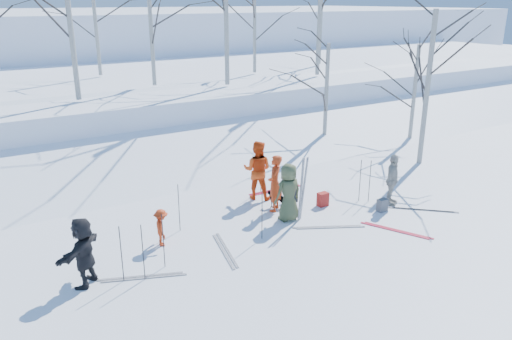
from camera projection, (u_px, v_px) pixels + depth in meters
ground at (285, 230)px, 13.56m from camera, size 120.00×120.00×0.00m
snow_ramp at (180, 159)px, 19.12m from camera, size 70.00×9.49×4.12m
snow_plateau at (104, 96)px, 26.87m from camera, size 70.00×18.00×2.20m
far_hill at (34, 47)px, 43.40m from camera, size 90.00×30.00×6.00m
skier_olive_center at (288, 192)px, 13.95m from camera, size 0.81×0.53×1.67m
skier_red_north at (275, 183)px, 14.58m from camera, size 0.73×0.73×1.71m
skier_redor_behind at (257, 170)px, 15.47m from camera, size 1.14×1.14×1.86m
skier_red_seated at (161, 228)px, 12.59m from camera, size 0.51×0.70×0.98m
skier_cream_east at (392, 180)px, 15.04m from camera, size 0.99×0.82×1.58m
skier_grey_west at (83, 252)px, 10.75m from camera, size 1.37×1.37×1.59m
dog at (277, 199)px, 15.02m from camera, size 0.64×0.59×0.50m
upright_ski_left at (301, 190)px, 13.83m from camera, size 0.08×0.16×1.90m
upright_ski_right at (304, 189)px, 13.89m from camera, size 0.13×0.23×1.89m
ski_pair_a at (423, 210)px, 14.84m from camera, size 2.10×2.10×0.02m
ski_pair_b at (396, 230)px, 13.53m from camera, size 1.66×2.05×0.02m
ski_pair_c at (225, 250)px, 12.45m from camera, size 1.04×1.99×0.02m
ski_pair_d at (142, 277)px, 11.25m from camera, size 1.50×2.04×0.02m
ski_pair_e at (276, 190)px, 16.39m from camera, size 0.38×1.92×0.02m
ski_pair_f at (329, 227)px, 13.72m from camera, size 1.77×2.06×0.02m
ski_pole_a at (121, 254)px, 10.91m from camera, size 0.02×0.02×1.34m
ski_pole_b at (360, 181)px, 15.33m from camera, size 0.02×0.02×1.34m
ski_pole_c at (163, 241)px, 11.50m from camera, size 0.02×0.02×1.34m
ski_pole_d at (370, 181)px, 15.27m from camera, size 0.02×0.02×1.34m
ski_pole_e at (179, 208)px, 13.33m from camera, size 0.02×0.02×1.34m
ski_pole_f at (261, 172)px, 16.05m from camera, size 0.02×0.02×1.34m
ski_pole_g at (262, 215)px, 12.87m from camera, size 0.02×0.02×1.34m
ski_pole_h at (253, 179)px, 15.50m from camera, size 0.02×0.02×1.34m
ski_pole_i at (143, 253)px, 10.98m from camera, size 0.02×0.02×1.34m
backpack_red at (323, 199)px, 15.10m from camera, size 0.32×0.22×0.42m
backpack_grey at (382, 205)px, 14.73m from camera, size 0.30×0.20×0.38m
backpack_dark at (291, 195)px, 15.42m from camera, size 0.34×0.24×0.40m
birch_plateau_d at (255, 27)px, 26.27m from camera, size 3.90×3.90×4.71m
birch_plateau_e at (69, 12)px, 18.64m from camera, size 5.20×5.20×6.57m
birch_plateau_f at (320, 4)px, 25.05m from camera, size 5.52×5.52×7.02m
birch_plateau_g at (226, 7)px, 22.07m from camera, size 5.42×5.42×6.88m
birch_plateau_h at (95, 23)px, 25.19m from camera, size 4.28×4.28×5.26m
birch_plateau_i at (321, 7)px, 29.48m from camera, size 5.27×5.27×6.68m
birch_plateau_j at (151, 28)px, 22.15m from camera, size 4.16×4.16×5.09m
birch_edge_b at (427, 90)px, 18.23m from camera, size 4.55×4.55×5.64m
birch_edge_c at (414, 94)px, 21.51m from camera, size 3.51×3.51×4.16m
birch_edge_e at (326, 96)px, 20.64m from camera, size 3.60×3.60×4.28m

